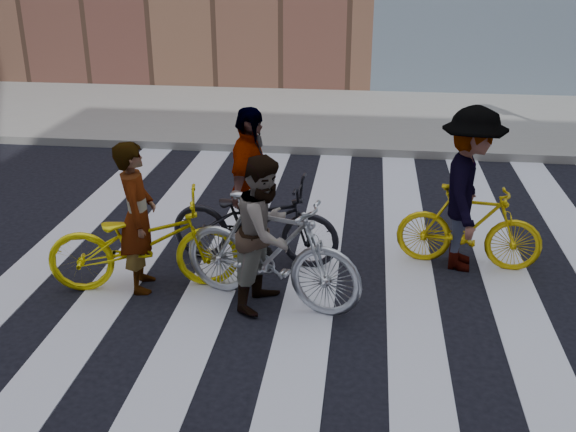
% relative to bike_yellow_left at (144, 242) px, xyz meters
% --- Properties ---
extents(ground, '(100.00, 100.00, 0.00)m').
position_rel_bike_yellow_left_xyz_m(ground, '(2.37, 0.16, -0.54)').
color(ground, black).
rests_on(ground, ground).
extents(sidewalk_far, '(100.00, 5.00, 0.15)m').
position_rel_bike_yellow_left_xyz_m(sidewalk_far, '(2.37, 7.66, -0.47)').
color(sidewalk_far, gray).
rests_on(sidewalk_far, ground).
extents(zebra_crosswalk, '(8.25, 10.00, 0.01)m').
position_rel_bike_yellow_left_xyz_m(zebra_crosswalk, '(2.37, 0.16, -0.54)').
color(zebra_crosswalk, silver).
rests_on(zebra_crosswalk, ground).
extents(bike_yellow_left, '(2.18, 1.17, 1.09)m').
position_rel_bike_yellow_left_xyz_m(bike_yellow_left, '(0.00, 0.00, 0.00)').
color(bike_yellow_left, yellow).
rests_on(bike_yellow_left, ground).
extents(bike_silver_mid, '(2.10, 1.16, 1.21)m').
position_rel_bike_yellow_left_xyz_m(bike_silver_mid, '(1.42, -0.19, 0.06)').
color(bike_silver_mid, '#B2B6BC').
rests_on(bike_silver_mid, ground).
extents(bike_yellow_right, '(1.71, 0.69, 1.00)m').
position_rel_bike_yellow_left_xyz_m(bike_yellow_right, '(3.59, 0.97, -0.04)').
color(bike_yellow_right, yellow).
rests_on(bike_yellow_right, ground).
extents(bike_dark_rear, '(2.07, 0.86, 1.06)m').
position_rel_bike_yellow_left_xyz_m(bike_dark_rear, '(1.09, 0.78, -0.01)').
color(bike_dark_rear, black).
rests_on(bike_dark_rear, ground).
extents(rider_left, '(0.53, 0.69, 1.68)m').
position_rel_bike_yellow_left_xyz_m(rider_left, '(-0.05, 0.00, 0.30)').
color(rider_left, slate).
rests_on(rider_left, ground).
extents(rider_mid, '(0.83, 0.95, 1.64)m').
position_rel_bike_yellow_left_xyz_m(rider_mid, '(1.37, -0.19, 0.28)').
color(rider_mid, slate).
rests_on(rider_mid, ground).
extents(rider_right, '(0.87, 1.33, 1.92)m').
position_rel_bike_yellow_left_xyz_m(rider_right, '(3.54, 0.97, 0.42)').
color(rider_right, slate).
rests_on(rider_right, ground).
extents(rider_rear, '(0.55, 1.14, 1.89)m').
position_rel_bike_yellow_left_xyz_m(rider_rear, '(1.04, 0.78, 0.40)').
color(rider_rear, slate).
rests_on(rider_rear, ground).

